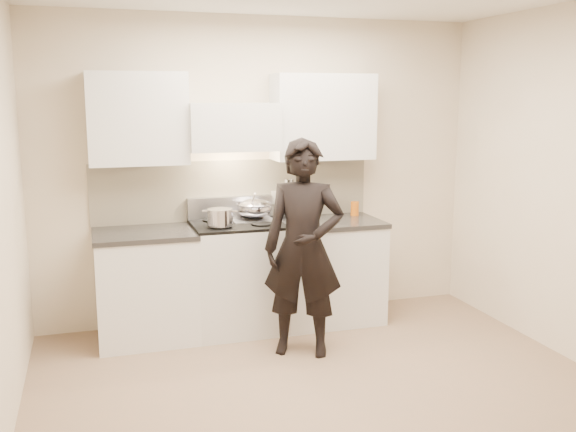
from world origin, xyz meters
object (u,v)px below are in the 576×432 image
Objects in this scene: person at (304,248)px; wok at (254,208)px; stove at (238,276)px; counter_right at (328,270)px; utensil_crock at (289,207)px.

wok is at bearing 128.94° from person.
wok is at bearing 30.06° from stove.
counter_right is 2.33× the size of wok.
counter_right is at bearing 80.53° from person.
person is at bearing -60.94° from stove.
stove is 0.61m from wok.
stove is 0.57× the size of person.
stove is at bearing -149.94° from wok.
wok is at bearing -169.04° from utensil_crock.
wok is 0.34m from utensil_crock.
counter_right is 0.54× the size of person.
counter_right is 0.67m from utensil_crock.
person reaches higher than wok.
utensil_crock is at bearing 105.10° from person.
counter_right is 0.88m from wok.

